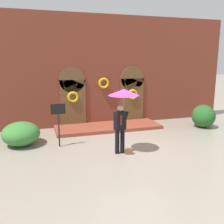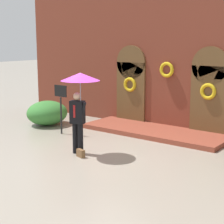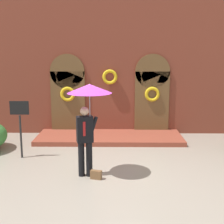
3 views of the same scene
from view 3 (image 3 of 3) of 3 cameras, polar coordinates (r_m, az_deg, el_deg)
The scene contains 5 objects.
ground_plane at distance 8.44m, azimuth -0.91°, elevation -10.80°, with size 80.00×80.00×0.00m, color gray.
building_facade at distance 12.00m, azimuth -0.37°, elevation 8.83°, with size 14.00×2.30×5.60m.
person_with_umbrella at distance 7.66m, azimuth -4.35°, elevation 1.78°, with size 1.10×1.10×2.36m.
handbag at distance 7.95m, azimuth -2.93°, elevation -11.38°, with size 0.28×0.12×0.22m, color brown.
sign_post at distance 9.55m, azimuth -16.48°, elevation -1.37°, with size 0.56×0.06×1.72m.
Camera 3 is at (0.23, -7.83, 3.14)m, focal length 50.00 mm.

